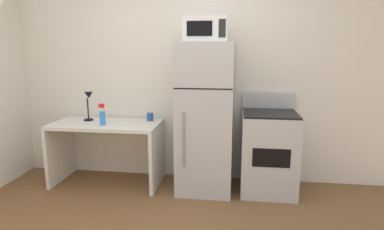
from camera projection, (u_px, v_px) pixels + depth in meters
name	position (u px, v px, depth m)	size (l,w,h in m)	color
wall_back_white	(189.00, 74.00, 3.97)	(5.00, 0.10, 2.60)	silver
desk	(107.00, 140.00, 3.87)	(1.27, 0.64, 0.75)	silver
desk_lamp	(89.00, 101.00, 3.88)	(0.14, 0.12, 0.35)	black
spray_bottle	(102.00, 117.00, 3.68)	(0.06, 0.06, 0.25)	#2D8CEA
coffee_mug	(150.00, 117.00, 3.92)	(0.08, 0.08, 0.10)	#264C99
refrigerator	(205.00, 118.00, 3.65)	(0.61, 0.66, 1.68)	#B7B7BC
microwave	(206.00, 29.00, 3.44)	(0.46, 0.35, 0.26)	silver
oven_range	(268.00, 152.00, 3.65)	(0.61, 0.61, 1.10)	#B7B7BC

